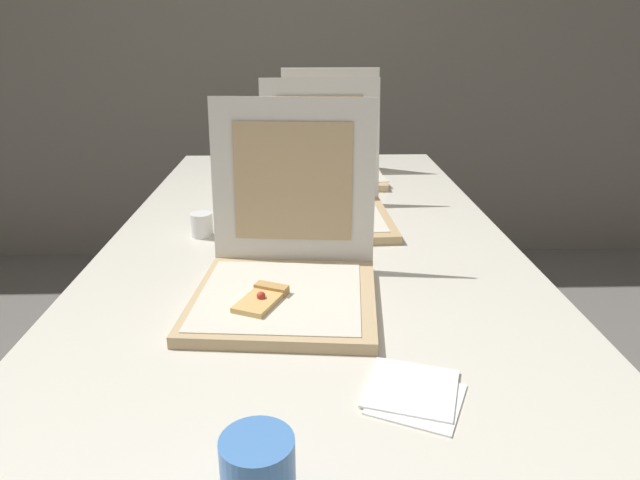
% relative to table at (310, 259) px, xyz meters
% --- Properties ---
extents(wall_back, '(10.00, 0.10, 2.60)m').
position_rel_table_xyz_m(wall_back, '(0.00, 1.82, 0.61)').
color(wall_back, gray).
rests_on(wall_back, ground).
extents(table, '(0.99, 2.01, 0.74)m').
position_rel_table_xyz_m(table, '(0.00, 0.00, 0.00)').
color(table, silver).
rests_on(table, ground).
extents(pizza_box_front, '(0.37, 0.40, 0.36)m').
position_rel_table_xyz_m(pizza_box_front, '(-0.05, -0.30, 0.10)').
color(pizza_box_front, tan).
rests_on(pizza_box_front, table).
extents(pizza_box_middle, '(0.36, 0.40, 0.36)m').
position_rel_table_xyz_m(pizza_box_middle, '(0.04, 0.17, 0.10)').
color(pizza_box_middle, tan).
rests_on(pizza_box_middle, table).
extents(pizza_box_back, '(0.35, 0.35, 0.36)m').
position_rel_table_xyz_m(pizza_box_back, '(0.08, 0.64, 0.10)').
color(pizza_box_back, tan).
rests_on(pizza_box_back, table).
extents(cup_white_mid, '(0.05, 0.05, 0.06)m').
position_rel_table_xyz_m(cup_white_mid, '(-0.27, 0.05, 0.08)').
color(cup_white_mid, white).
rests_on(cup_white_mid, table).
extents(cup_white_far, '(0.05, 0.05, 0.06)m').
position_rel_table_xyz_m(cup_white_far, '(-0.20, 0.33, 0.08)').
color(cup_white_far, white).
rests_on(cup_white_far, table).
extents(cup_printed_front, '(0.08, 0.08, 0.10)m').
position_rel_table_xyz_m(cup_printed_front, '(-0.06, -0.83, 0.10)').
color(cup_printed_front, '#477FCC').
rests_on(cup_printed_front, table).
extents(napkin_pile, '(0.16, 0.18, 0.01)m').
position_rel_table_xyz_m(napkin_pile, '(0.14, -0.63, 0.05)').
color(napkin_pile, white).
rests_on(napkin_pile, table).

